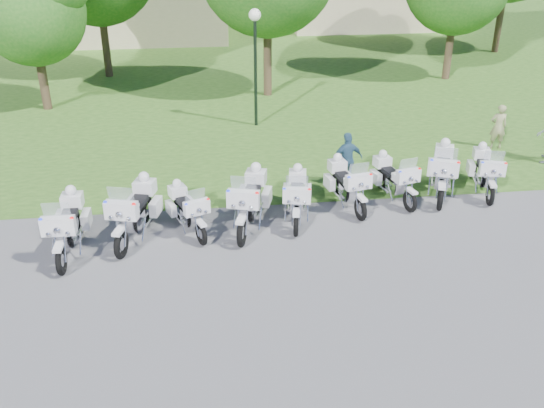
{
  "coord_description": "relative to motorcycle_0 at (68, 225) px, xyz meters",
  "views": [
    {
      "loc": [
        -0.86,
        -12.25,
        7.76
      ],
      "look_at": [
        0.79,
        1.2,
        0.95
      ],
      "focal_mm": 40.0,
      "sensor_mm": 36.0,
      "label": 1
    }
  ],
  "objects": [
    {
      "name": "motorcycle_3",
      "position": [
        4.52,
        0.76,
        0.03
      ],
      "size": [
        1.34,
        2.58,
        1.78
      ],
      "rotation": [
        0.0,
        0.0,
        2.86
      ],
      "color": "black",
      "rests_on": "ground"
    },
    {
      "name": "bystander_a",
      "position": [
        13.49,
        5.28,
        0.07
      ],
      "size": [
        0.61,
        0.44,
        1.57
      ],
      "primitive_type": "imported",
      "rotation": [
        0.0,
        0.0,
        3.02
      ],
      "color": "#939464",
      "rests_on": "ground"
    },
    {
      "name": "motorcycle_4",
      "position": [
        5.8,
        1.01,
        -0.05
      ],
      "size": [
        1.03,
        2.33,
        1.58
      ],
      "rotation": [
        0.0,
        0.0,
        2.97
      ],
      "color": "black",
      "rests_on": "ground"
    },
    {
      "name": "motorcycle_2",
      "position": [
        2.87,
        0.72,
        -0.11
      ],
      "size": [
        1.2,
        2.03,
        1.44
      ],
      "rotation": [
        0.0,
        0.0,
        3.52
      ],
      "color": "black",
      "rests_on": "ground"
    },
    {
      "name": "motorcycle_0",
      "position": [
        0.0,
        0.0,
        0.0
      ],
      "size": [
        0.84,
        2.54,
        1.7
      ],
      "rotation": [
        0.0,
        0.0,
        3.13
      ],
      "color": "black",
      "rests_on": "ground"
    },
    {
      "name": "motorcycle_5",
      "position": [
        7.31,
        1.64,
        -0.06
      ],
      "size": [
        1.02,
        2.32,
        1.57
      ],
      "rotation": [
        0.0,
        0.0,
        3.32
      ],
      "color": "black",
      "rests_on": "ground"
    },
    {
      "name": "motorcycle_6",
      "position": [
        8.76,
        1.9,
        -0.08
      ],
      "size": [
        1.05,
        2.21,
        1.5
      ],
      "rotation": [
        0.0,
        0.0,
        3.37
      ],
      "color": "black",
      "rests_on": "ground"
    },
    {
      "name": "motorcycle_7",
      "position": [
        10.25,
        2.02,
        0.02
      ],
      "size": [
        1.47,
        2.47,
        1.75
      ],
      "rotation": [
        0.0,
        0.0,
        2.76
      ],
      "color": "black",
      "rests_on": "ground"
    },
    {
      "name": "lamp_post",
      "position": [
        5.45,
        8.7,
        2.55
      ],
      "size": [
        0.44,
        0.44,
        4.34
      ],
      "color": "black",
      "rests_on": "ground"
    },
    {
      "name": "bystander_c",
      "position": [
        7.61,
        2.88,
        0.13
      ],
      "size": [
        1.05,
        0.61,
        1.69
      ],
      "primitive_type": "imported",
      "rotation": [
        0.0,
        0.0,
        3.35
      ],
      "color": "#315876",
      "rests_on": "ground"
    },
    {
      "name": "building_west",
      "position": [
        -1.78,
        26.84,
        1.35
      ],
      "size": [
        14.56,
        8.32,
        4.1
      ],
      "color": "tan",
      "rests_on": "ground"
    },
    {
      "name": "motorcycle_1",
      "position": [
        1.57,
        0.55,
        0.02
      ],
      "size": [
        1.29,
        2.55,
        1.75
      ],
      "rotation": [
        0.0,
        0.0,
        2.87
      ],
      "color": "black",
      "rests_on": "ground"
    },
    {
      "name": "tree_0",
      "position": [
        -2.98,
        11.84,
        3.58
      ],
      "size": [
        4.87,
        4.15,
        6.49
      ],
      "color": "#38281C",
      "rests_on": "ground"
    },
    {
      "name": "ground",
      "position": [
        4.22,
        -1.16,
        -0.71
      ],
      "size": [
        100.0,
        100.0,
        0.0
      ],
      "primitive_type": "plane",
      "color": "slate",
      "rests_on": "ground"
    },
    {
      "name": "grass_lawn",
      "position": [
        4.22,
        25.84,
        -0.71
      ],
      "size": [
        100.0,
        48.0,
        0.01
      ],
      "primitive_type": "cube",
      "color": "#305C1D",
      "rests_on": "ground"
    },
    {
      "name": "motorcycle_8",
      "position": [
        11.57,
        2.05,
        -0.06
      ],
      "size": [
        1.09,
        2.28,
        1.55
      ],
      "rotation": [
        0.0,
        0.0,
        2.91
      ],
      "color": "black",
      "rests_on": "ground"
    }
  ]
}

